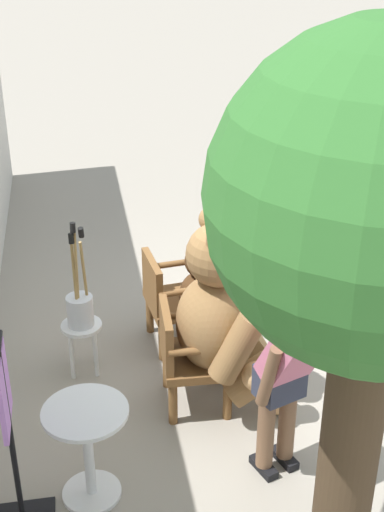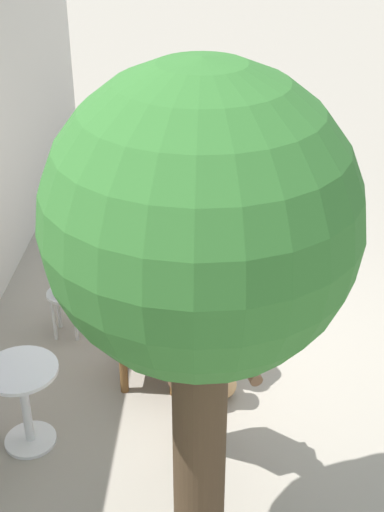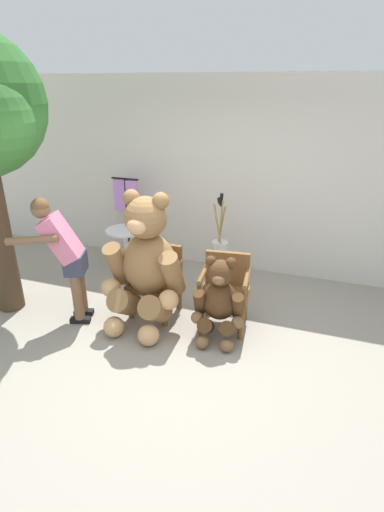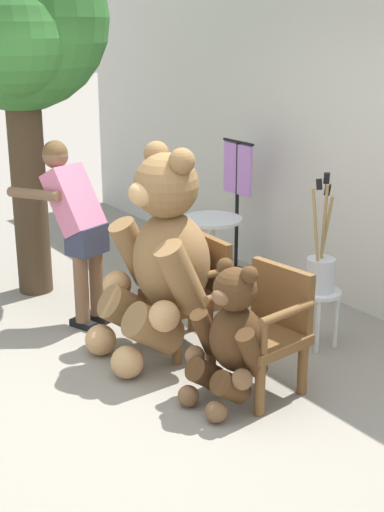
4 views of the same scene
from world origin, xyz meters
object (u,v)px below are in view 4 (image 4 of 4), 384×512
brush_bucket (321,269)px  patio_tree (16,28)px  wooden_chair_right (264,327)px  person_visitor (75,218)px  teddy_bear_small (231,336)px  clothing_display_stand (237,207)px  wooden_chair_left (192,289)px  round_side_table (212,246)px  white_stool (319,303)px  teddy_bear_large (161,256)px

brush_bucket → patio_tree: 3.22m
wooden_chair_right → person_visitor: person_visitor is taller
teddy_bear_small → clothing_display_stand: bearing=141.2°
teddy_bear_small → person_visitor: size_ratio=0.64×
wooden_chair_left → person_visitor: (-0.92, -0.52, 0.45)m
teddy_bear_small → brush_bucket: brush_bucket is taller
teddy_bear_small → round_side_table: (-1.73, 1.11, -0.03)m
wooden_chair_right → brush_bucket: (-0.29, 0.80, 0.18)m
wooden_chair_right → round_side_table: 1.90m
wooden_chair_left → white_stool: size_ratio=1.87×
wooden_chair_right → patio_tree: bearing=-167.6°
patio_tree → brush_bucket: bearing=30.4°
teddy_bear_large → round_side_table: size_ratio=2.23×
wooden_chair_left → patio_tree: 2.66m
person_visitor → white_stool: size_ratio=3.31×
wooden_chair_left → clothing_display_stand: 1.66m
round_side_table → clothing_display_stand: bearing=113.9°
wooden_chair_left → clothing_display_stand: size_ratio=0.63×
white_stool → clothing_display_stand: bearing=164.2°
teddy_bear_large → teddy_bear_small: teddy_bear_large is taller
wooden_chair_left → teddy_bear_large: (-0.01, -0.27, 0.32)m
brush_bucket → clothing_display_stand: bearing=164.1°
brush_bucket → clothing_display_stand: size_ratio=0.68×
white_stool → round_side_table: round_side_table is taller
teddy_bear_small → person_visitor: 1.86m
wooden_chair_right → white_stool: (-0.29, 0.80, -0.11)m
teddy_bear_large → wooden_chair_left: bearing=88.6°
white_stool → clothing_display_stand: clothing_display_stand is taller
wooden_chair_left → teddy_bear_large: bearing=-91.4°
white_stool → teddy_bear_large: bearing=-118.7°
teddy_bear_large → clothing_display_stand: (-1.04, 1.53, -0.06)m
person_visitor → clothing_display_stand: 1.79m
teddy_bear_small → clothing_display_stand: size_ratio=0.71×
person_visitor → white_stool: 2.07m
wooden_chair_right → patio_tree: (-2.63, -0.58, 1.92)m
wooden_chair_left → teddy_bear_small: teddy_bear_small is taller
round_side_table → clothing_display_stand: 0.56m
wooden_chair_left → teddy_bear_small: 0.93m
teddy_bear_small → brush_bucket: size_ratio=1.06×
brush_bucket → patio_tree: size_ratio=0.28×
teddy_bear_large → brush_bucket: size_ratio=1.74×
white_stool → patio_tree: patio_tree is taller
clothing_display_stand → person_visitor: bearing=-85.7°
patio_tree → wooden_chair_left: bearing=18.1°
teddy_bear_small → round_side_table: 2.05m
brush_bucket → round_side_table: (-1.43, 0.02, -0.19)m
person_visitor → brush_bucket: bearing=41.3°
white_stool → brush_bucket: bearing=-107.7°
person_visitor → brush_bucket: person_visitor is taller
wooden_chair_right → teddy_bear_small: size_ratio=0.88×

